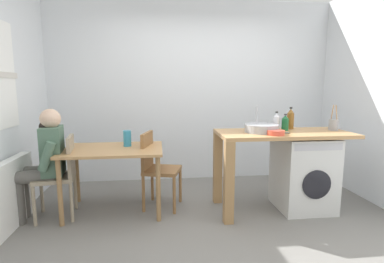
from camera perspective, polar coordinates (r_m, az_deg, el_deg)
The scene contains 18 objects.
ground_plane at distance 3.18m, azimuth 3.84°, elevation -18.15°, with size 5.46×5.46×0.00m, color slate.
wall_back at distance 4.57m, azimuth 0.00°, elevation 7.66°, with size 4.60×0.10×2.70m, color silver.
radiator at distance 3.59m, azimuth -31.32°, elevation -10.16°, with size 0.10×0.80×0.70m, color white.
dining_table at distance 3.49m, azimuth -14.87°, elevation -4.69°, with size 1.10×0.76×0.74m.
chair_person_seat at distance 3.56m, azimuth -23.79°, elevation -7.13°, with size 0.46×0.46×0.90m.
chair_opposite at distance 3.55m, azimuth -6.92°, elevation -6.47°, with size 0.49×0.49×0.90m.
seated_person at distance 3.55m, azimuth -26.53°, elevation -4.64°, with size 0.53×0.53×1.20m.
kitchen_counter at distance 3.48m, azimuth 13.92°, elevation -2.70°, with size 1.50×0.68×0.92m.
washing_machine at distance 3.74m, azimuth 20.61°, elevation -7.42°, with size 0.60×0.61×0.86m.
sink_basin at distance 3.43m, azimuth 13.24°, elevation 0.61°, with size 0.38×0.38×0.09m, color #9EA0A5.
tap at distance 3.58m, azimuth 12.32°, elevation 2.52°, with size 0.02×0.02×0.28m, color #B2B2B7.
bottle_tall_green at distance 3.61m, azimuth 15.93°, elevation 1.80°, with size 0.07×0.07×0.22m.
bottle_squat_brown at distance 3.62m, azimuth 17.48°, elevation 1.56°, with size 0.08×0.08×0.20m.
bottle_clear_small at distance 3.79m, azimuth 18.41°, elevation 2.30°, with size 0.08×0.08×0.27m.
mixing_bowl at distance 3.27m, azimuth 15.81°, elevation -0.14°, with size 0.19×0.19×0.05m.
utensil_crock at distance 3.86m, azimuth 25.56°, elevation 1.25°, with size 0.11×0.11×0.30m.
vase at distance 3.53m, azimuth -12.35°, elevation -1.30°, with size 0.09×0.09×0.19m, color teal.
scissors at distance 3.42m, azimuth 17.13°, elevation -0.26°, with size 0.15×0.06×0.01m.
Camera 1 is at (-0.53, -2.78, 1.43)m, focal length 27.72 mm.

